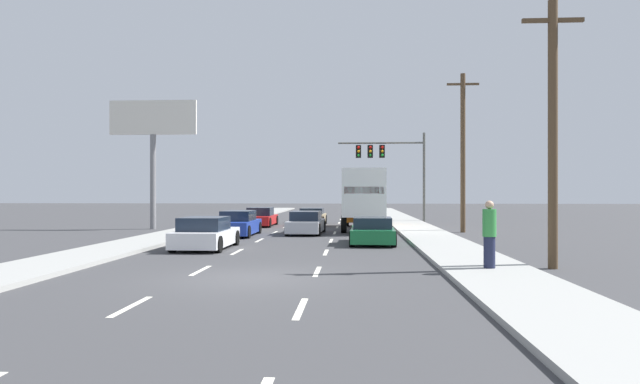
# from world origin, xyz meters

# --- Properties ---
(ground_plane) EXTENTS (140.00, 140.00, 0.00)m
(ground_plane) POSITION_xyz_m (0.00, 25.00, 0.00)
(ground_plane) COLOR #3D3D3F
(sidewalk_right) EXTENTS (2.63, 80.00, 0.14)m
(sidewalk_right) POSITION_xyz_m (6.57, 20.00, 0.07)
(sidewalk_right) COLOR #9E9E99
(sidewalk_right) RESTS_ON ground_plane
(sidewalk_left) EXTENTS (2.63, 80.00, 0.14)m
(sidewalk_left) POSITION_xyz_m (-6.57, 20.00, 0.07)
(sidewalk_left) COLOR #9E9E99
(sidewalk_left) RESTS_ON ground_plane
(lane_markings) EXTENTS (3.54, 57.00, 0.01)m
(lane_markings) POSITION_xyz_m (0.00, 18.78, 0.00)
(lane_markings) COLOR silver
(lane_markings) RESTS_ON ground_plane
(car_red) EXTENTS (1.88, 4.38, 1.26)m
(car_red) POSITION_xyz_m (-3.49, 22.13, 0.56)
(car_red) COLOR red
(car_red) RESTS_ON ground_plane
(car_blue) EXTENTS (1.83, 4.36, 1.31)m
(car_blue) POSITION_xyz_m (-3.26, 13.93, 0.60)
(car_blue) COLOR #1E389E
(car_blue) RESTS_ON ground_plane
(car_white) EXTENTS (2.01, 4.06, 1.29)m
(car_white) POSITION_xyz_m (-3.20, 7.30, 0.59)
(car_white) COLOR white
(car_white) RESTS_ON ground_plane
(car_tan) EXTENTS (1.90, 4.17, 1.18)m
(car_tan) POSITION_xyz_m (-0.12, 23.54, 0.55)
(car_tan) COLOR tan
(car_tan) RESTS_ON ground_plane
(car_silver) EXTENTS (1.96, 4.34, 1.24)m
(car_silver) POSITION_xyz_m (0.17, 15.43, 0.57)
(car_silver) COLOR #B7BABF
(car_silver) RESTS_ON ground_plane
(box_truck) EXTENTS (2.64, 9.16, 3.57)m
(box_truck) POSITION_xyz_m (3.37, 18.61, 2.05)
(box_truck) COLOR white
(box_truck) RESTS_ON ground_plane
(car_green) EXTENTS (2.04, 4.07, 1.18)m
(car_green) POSITION_xyz_m (3.58, 9.80, 0.54)
(car_green) COLOR #196B38
(car_green) RESTS_ON ground_plane
(traffic_signal_mast) EXTENTS (6.60, 0.69, 6.78)m
(traffic_signal_mast) POSITION_xyz_m (5.12, 27.36, 4.97)
(traffic_signal_mast) COLOR #595B56
(traffic_signal_mast) RESTS_ON ground_plane
(utility_pole_near) EXTENTS (1.80, 0.28, 8.00)m
(utility_pole_near) POSITION_xyz_m (8.67, 2.28, 4.14)
(utility_pole_near) COLOR brown
(utility_pole_near) RESTS_ON ground_plane
(utility_pole_mid) EXTENTS (1.80, 0.28, 9.01)m
(utility_pole_mid) POSITION_xyz_m (8.96, 17.08, 4.65)
(utility_pole_mid) COLOR brown
(utility_pole_mid) RESTS_ON ground_plane
(roadside_billboard) EXTENTS (5.45, 0.36, 7.96)m
(roadside_billboard) POSITION_xyz_m (-9.63, 18.75, 5.92)
(roadside_billboard) COLOR slate
(roadside_billboard) RESTS_ON ground_plane
(pedestrian_near_corner) EXTENTS (0.38, 0.38, 1.90)m
(pedestrian_near_corner) POSITION_xyz_m (6.58, 1.32, 1.10)
(pedestrian_near_corner) COLOR #1E233F
(pedestrian_near_corner) RESTS_ON sidewalk_right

